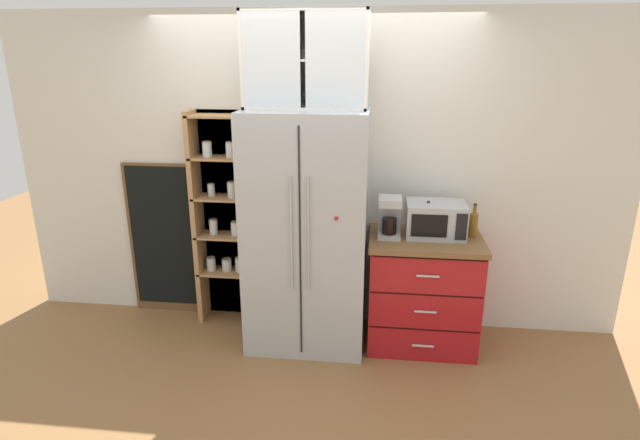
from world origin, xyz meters
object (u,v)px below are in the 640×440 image
at_px(bottle_clear, 427,222).
at_px(chalkboard_menu, 163,239).
at_px(bottle_amber, 474,222).
at_px(refrigerator, 307,231).
at_px(microwave, 435,219).
at_px(coffee_maker, 390,216).
at_px(mug_charcoal, 426,231).
at_px(mug_sage, 427,232).

height_order(bottle_clear, chalkboard_menu, chalkboard_menu).
bearing_deg(bottle_amber, refrigerator, -175.30).
xyz_separation_m(microwave, bottle_amber, (0.29, 0.01, -0.02)).
bearing_deg(coffee_maker, chalkboard_menu, 172.11).
xyz_separation_m(mug_charcoal, mug_sage, (-0.00, -0.05, 0.01)).
height_order(bottle_amber, bottle_clear, bottle_clear).
bearing_deg(mug_charcoal, chalkboard_menu, 173.76).
relative_size(refrigerator, bottle_amber, 7.06).
bearing_deg(chalkboard_menu, mug_charcoal, -6.24).
bearing_deg(refrigerator, mug_sage, 1.56).
distance_m(bottle_amber, bottle_clear, 0.36).
bearing_deg(coffee_maker, bottle_clear, -1.26).
distance_m(refrigerator, chalkboard_menu, 1.38).
bearing_deg(mug_sage, chalkboard_menu, 172.44).
height_order(mug_sage, chalkboard_menu, chalkboard_menu).
height_order(microwave, chalkboard_menu, chalkboard_menu).
height_order(microwave, bottle_amber, bottle_amber).
bearing_deg(mug_charcoal, bottle_amber, 4.32).
height_order(coffee_maker, mug_charcoal, coffee_maker).
distance_m(microwave, bottle_amber, 0.29).
bearing_deg(mug_sage, bottle_amber, 12.68).
bearing_deg(bottle_clear, bottle_amber, 9.45).
distance_m(mug_charcoal, bottle_clear, 0.09).
height_order(coffee_maker, bottle_amber, coffee_maker).
bearing_deg(bottle_amber, coffee_maker, -175.28).
height_order(refrigerator, bottle_amber, refrigerator).
bearing_deg(bottle_clear, microwave, 36.44).
relative_size(mug_sage, bottle_clear, 0.43).
xyz_separation_m(coffee_maker, bottle_clear, (0.28, -0.01, -0.03)).
relative_size(refrigerator, bottle_clear, 6.49).
bearing_deg(bottle_amber, microwave, -177.97).
xyz_separation_m(coffee_maker, mug_sage, (0.28, -0.03, -0.11)).
relative_size(mug_charcoal, bottle_amber, 0.41).
height_order(mug_charcoal, bottle_amber, bottle_amber).
distance_m(refrigerator, microwave, 0.98).
height_order(bottle_amber, chalkboard_menu, chalkboard_menu).
xyz_separation_m(coffee_maker, mug_charcoal, (0.28, 0.03, -0.11)).
xyz_separation_m(refrigerator, bottle_clear, (0.91, 0.04, 0.10)).
height_order(coffee_maker, bottle_clear, coffee_maker).
bearing_deg(bottle_clear, coffee_maker, 178.74).
xyz_separation_m(refrigerator, chalkboard_menu, (-1.32, 0.32, -0.24)).
bearing_deg(bottle_amber, mug_sage, -167.32).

